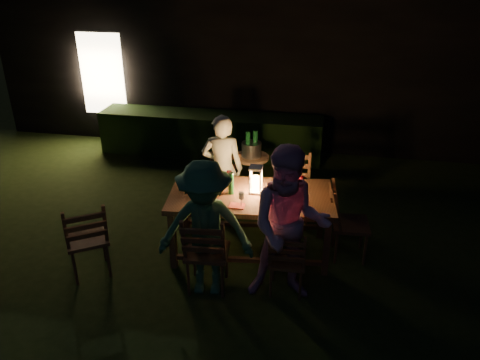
% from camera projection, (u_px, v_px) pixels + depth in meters
% --- Properties ---
extents(garden_envelope, '(40.00, 40.00, 3.20)m').
position_uv_depth(garden_envelope, '(257.00, 50.00, 10.44)').
color(garden_envelope, black).
rests_on(garden_envelope, ground).
extents(dining_table, '(2.11, 1.22, 0.84)m').
position_uv_depth(dining_table, '(251.00, 200.00, 5.78)').
color(dining_table, '#492818').
rests_on(dining_table, ground).
extents(chair_near_left, '(0.51, 0.54, 1.05)m').
position_uv_depth(chair_near_left, '(207.00, 265.00, 5.31)').
color(chair_near_left, '#492818').
rests_on(chair_near_left, ground).
extents(chair_near_right, '(0.42, 0.45, 0.90)m').
position_uv_depth(chair_near_right, '(287.00, 271.00, 5.27)').
color(chair_near_right, '#492818').
rests_on(chair_near_right, ground).
extents(chair_far_left, '(0.45, 0.48, 1.00)m').
position_uv_depth(chair_far_left, '(223.00, 201.00, 6.70)').
color(chair_far_left, '#492818').
rests_on(chair_far_left, ground).
extents(chair_far_right, '(0.51, 0.54, 1.04)m').
position_uv_depth(chair_far_right, '(293.00, 203.00, 6.63)').
color(chair_far_right, '#492818').
rests_on(chair_far_right, ground).
extents(chair_end, '(0.52, 0.49, 1.03)m').
position_uv_depth(chair_end, '(348.00, 235.00, 5.89)').
color(chair_end, '#492818').
rests_on(chair_end, ground).
extents(chair_spare, '(0.67, 0.68, 1.05)m').
position_uv_depth(chair_spare, '(89.00, 251.00, 5.55)').
color(chair_spare, '#492818').
rests_on(chair_spare, ground).
extents(person_house_side, '(0.62, 0.44, 1.58)m').
position_uv_depth(person_house_side, '(222.00, 169.00, 6.53)').
color(person_house_side, beige).
rests_on(person_house_side, ground).
extents(person_opp_right, '(0.95, 0.77, 1.80)m').
position_uv_depth(person_opp_right, '(289.00, 226.00, 4.95)').
color(person_opp_right, '#D894BC').
rests_on(person_opp_right, ground).
extents(person_opp_left, '(1.10, 0.71, 1.62)m').
position_uv_depth(person_opp_left, '(205.00, 230.00, 5.06)').
color(person_opp_left, '#366C46').
rests_on(person_opp_left, ground).
extents(lantern, '(0.16, 0.16, 0.35)m').
position_uv_depth(lantern, '(256.00, 181.00, 5.72)').
color(lantern, white).
rests_on(lantern, dining_table).
extents(plate_far_left, '(0.25, 0.25, 0.01)m').
position_uv_depth(plate_far_left, '(209.00, 184.00, 5.98)').
color(plate_far_left, white).
rests_on(plate_far_left, dining_table).
extents(plate_near_left, '(0.25, 0.25, 0.01)m').
position_uv_depth(plate_near_left, '(204.00, 200.00, 5.58)').
color(plate_near_left, white).
rests_on(plate_near_left, dining_table).
extents(plate_far_right, '(0.25, 0.25, 0.01)m').
position_uv_depth(plate_far_right, '(288.00, 187.00, 5.91)').
color(plate_far_right, white).
rests_on(plate_far_right, dining_table).
extents(plate_near_right, '(0.25, 0.25, 0.01)m').
position_uv_depth(plate_near_right, '(288.00, 204.00, 5.51)').
color(plate_near_right, white).
rests_on(plate_near_right, dining_table).
extents(wineglass_a, '(0.06, 0.06, 0.18)m').
position_uv_depth(wineglass_a, '(229.00, 177.00, 5.98)').
color(wineglass_a, '#59070F').
rests_on(wineglass_a, dining_table).
extents(wineglass_b, '(0.06, 0.06, 0.18)m').
position_uv_depth(wineglass_b, '(191.00, 190.00, 5.65)').
color(wineglass_b, '#59070F').
rests_on(wineglass_b, dining_table).
extents(wineglass_c, '(0.06, 0.06, 0.18)m').
position_uv_depth(wineglass_c, '(276.00, 200.00, 5.44)').
color(wineglass_c, '#59070F').
rests_on(wineglass_c, dining_table).
extents(wineglass_d, '(0.06, 0.06, 0.18)m').
position_uv_depth(wineglass_d, '(302.00, 183.00, 5.83)').
color(wineglass_d, '#59070F').
rests_on(wineglass_d, dining_table).
extents(wineglass_e, '(0.06, 0.06, 0.18)m').
position_uv_depth(wineglass_e, '(241.00, 199.00, 5.45)').
color(wineglass_e, silver).
rests_on(wineglass_e, dining_table).
extents(bottle_table, '(0.07, 0.07, 0.28)m').
position_uv_depth(bottle_table, '(231.00, 183.00, 5.70)').
color(bottle_table, '#0F471E').
rests_on(bottle_table, dining_table).
extents(napkin_left, '(0.18, 0.14, 0.01)m').
position_uv_depth(napkin_left, '(237.00, 206.00, 5.47)').
color(napkin_left, red).
rests_on(napkin_left, dining_table).
extents(napkin_right, '(0.18, 0.14, 0.01)m').
position_uv_depth(napkin_right, '(297.00, 207.00, 5.44)').
color(napkin_right, red).
rests_on(napkin_right, dining_table).
extents(phone, '(0.14, 0.07, 0.01)m').
position_uv_depth(phone, '(197.00, 204.00, 5.52)').
color(phone, black).
rests_on(phone, dining_table).
extents(side_table, '(0.54, 0.54, 0.72)m').
position_uv_depth(side_table, '(251.00, 161.00, 7.16)').
color(side_table, '#8C6746').
rests_on(side_table, ground).
extents(ice_bucket, '(0.30, 0.30, 0.22)m').
position_uv_depth(ice_bucket, '(251.00, 149.00, 7.07)').
color(ice_bucket, '#A5A8AD').
rests_on(ice_bucket, side_table).
extents(bottle_bucket_a, '(0.07, 0.07, 0.32)m').
position_uv_depth(bottle_bucket_a, '(248.00, 147.00, 7.03)').
color(bottle_bucket_a, '#0F471E').
rests_on(bottle_bucket_a, side_table).
extents(bottle_bucket_b, '(0.07, 0.07, 0.32)m').
position_uv_depth(bottle_bucket_b, '(255.00, 146.00, 7.08)').
color(bottle_bucket_b, '#0F471E').
rests_on(bottle_bucket_b, side_table).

